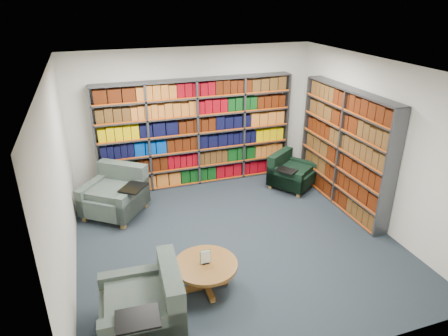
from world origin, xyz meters
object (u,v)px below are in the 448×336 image
object	(u,v)px
coffee_table	(206,268)
chair_teal_left	(117,195)
chair_green_right	(289,173)
chair_teal_front	(149,307)

from	to	relation	value
coffee_table	chair_teal_left	bearing A→B (deg)	110.53
chair_green_right	coffee_table	xyz separation A→B (m)	(-2.54, -2.49, 0.04)
chair_teal_left	chair_green_right	world-z (taller)	chair_teal_left
coffee_table	chair_green_right	bearing A→B (deg)	44.47
chair_green_right	coffee_table	bearing A→B (deg)	-135.53
chair_green_right	coffee_table	distance (m)	3.55
chair_green_right	chair_teal_left	bearing A→B (deg)	179.10
coffee_table	chair_teal_front	bearing A→B (deg)	-149.41
chair_teal_left	chair_teal_front	xyz separation A→B (m)	(0.11, -3.04, -0.00)
chair_teal_left	chair_teal_front	world-z (taller)	chair_teal_left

